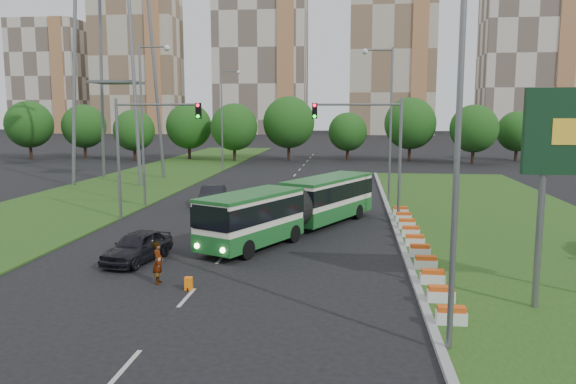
# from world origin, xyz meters

# --- Properties ---
(ground) EXTENTS (360.00, 360.00, 0.00)m
(ground) POSITION_xyz_m (0.00, 0.00, 0.00)
(ground) COLOR black
(ground) RESTS_ON ground
(grass_median) EXTENTS (14.00, 60.00, 0.15)m
(grass_median) POSITION_xyz_m (13.00, 8.00, 0.07)
(grass_median) COLOR #254F16
(grass_median) RESTS_ON ground
(median_kerb) EXTENTS (0.30, 60.00, 0.18)m
(median_kerb) POSITION_xyz_m (6.05, 8.00, 0.09)
(median_kerb) COLOR #959595
(median_kerb) RESTS_ON ground
(left_verge) EXTENTS (12.00, 110.00, 0.10)m
(left_verge) POSITION_xyz_m (-18.00, 25.00, 0.05)
(left_verge) COLOR #254F16
(left_verge) RESTS_ON ground
(lane_markings) EXTENTS (0.20, 100.00, 0.01)m
(lane_markings) POSITION_xyz_m (-3.00, 20.00, 0.00)
(lane_markings) COLOR #B1B0AA
(lane_markings) RESTS_ON ground
(flower_planters) EXTENTS (1.10, 20.30, 0.60)m
(flower_planters) POSITION_xyz_m (6.70, 1.90, 0.45)
(flower_planters) COLOR silver
(flower_planters) RESTS_ON grass_median
(traffic_mast_median) EXTENTS (5.76, 0.32, 8.00)m
(traffic_mast_median) POSITION_xyz_m (4.78, 10.00, 5.35)
(traffic_mast_median) COLOR slate
(traffic_mast_median) RESTS_ON ground
(traffic_mast_left) EXTENTS (5.76, 0.32, 8.00)m
(traffic_mast_left) POSITION_xyz_m (-10.38, 9.00, 5.35)
(traffic_mast_left) COLOR slate
(traffic_mast_left) RESTS_ON ground
(street_lamps) EXTENTS (36.00, 60.00, 12.00)m
(street_lamps) POSITION_xyz_m (-3.00, 10.00, 6.00)
(street_lamps) COLOR slate
(street_lamps) RESTS_ON ground
(tree_line) EXTENTS (120.00, 8.00, 9.00)m
(tree_line) POSITION_xyz_m (10.00, 55.00, 4.50)
(tree_line) COLOR #195115
(tree_line) RESTS_ON ground
(apartment_tower_west) EXTENTS (26.00, 15.00, 48.00)m
(apartment_tower_west) POSITION_xyz_m (-65.00, 150.00, 24.00)
(apartment_tower_west) COLOR #BDB298
(apartment_tower_west) RESTS_ON ground
(apartment_tower_cwest) EXTENTS (28.00, 15.00, 52.00)m
(apartment_tower_cwest) POSITION_xyz_m (-25.00, 150.00, 26.00)
(apartment_tower_cwest) COLOR beige
(apartment_tower_cwest) RESTS_ON ground
(apartment_tower_ceast) EXTENTS (25.00, 15.00, 50.00)m
(apartment_tower_ceast) POSITION_xyz_m (15.00, 150.00, 25.00)
(apartment_tower_ceast) COLOR #BDB298
(apartment_tower_ceast) RESTS_ON ground
(apartment_tower_east) EXTENTS (27.00, 15.00, 47.00)m
(apartment_tower_east) POSITION_xyz_m (55.00, 150.00, 23.50)
(apartment_tower_east) COLOR beige
(apartment_tower_east) RESTS_ON ground
(midrise_west) EXTENTS (22.00, 14.00, 36.00)m
(midrise_west) POSITION_xyz_m (-95.00, 150.00, 18.00)
(midrise_west) COLOR beige
(midrise_west) RESTS_ON ground
(articulated_bus) EXTENTS (2.45, 15.69, 2.58)m
(articulated_bus) POSITION_xyz_m (-0.16, 6.15, 1.58)
(articulated_bus) COLOR white
(articulated_bus) RESTS_ON ground
(car_left_near) EXTENTS (2.60, 4.63, 1.49)m
(car_left_near) POSITION_xyz_m (-6.87, -1.14, 0.74)
(car_left_near) COLOR black
(car_left_near) RESTS_ON ground
(car_left_far) EXTENTS (2.19, 4.89, 1.56)m
(car_left_far) POSITION_xyz_m (-7.16, 14.77, 0.78)
(car_left_far) COLOR black
(car_left_far) RESTS_ON ground
(pedestrian) EXTENTS (0.52, 0.71, 1.79)m
(pedestrian) POSITION_xyz_m (-4.71, -4.34, 0.90)
(pedestrian) COLOR gray
(pedestrian) RESTS_ON ground
(shopping_trolley) EXTENTS (0.31, 0.33, 0.53)m
(shopping_trolley) POSITION_xyz_m (-3.19, -5.07, 0.26)
(shopping_trolley) COLOR orange
(shopping_trolley) RESTS_ON ground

